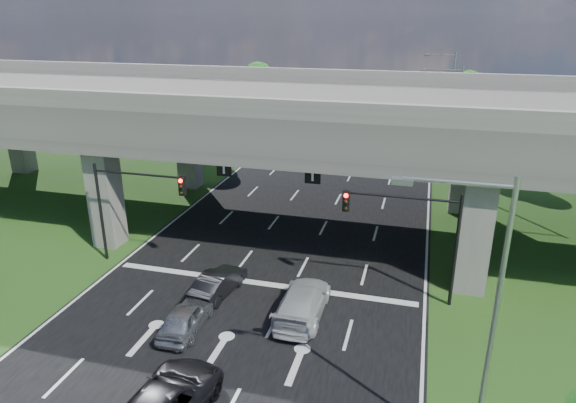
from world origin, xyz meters
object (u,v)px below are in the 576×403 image
at_px(streetlight_near, 482,309).
at_px(car_white, 302,302).
at_px(car_dark, 218,283).
at_px(car_silver, 186,318).
at_px(signal_right, 412,226).
at_px(streetlight_far, 452,118).
at_px(streetlight_beyond, 448,91).
at_px(car_trailing, 165,403).
at_px(signal_left, 131,197).

distance_m(streetlight_near, car_white, 11.19).
bearing_deg(car_dark, car_silver, 94.23).
relative_size(signal_right, car_white, 1.14).
xyz_separation_m(streetlight_far, car_dark, (-11.90, -22.17, -5.15)).
bearing_deg(signal_right, car_silver, -150.49).
bearing_deg(streetlight_near, streetlight_far, 90.00).
bearing_deg(car_silver, car_dark, -95.70).
height_order(streetlight_near, car_dark, streetlight_near).
xyz_separation_m(streetlight_beyond, car_trailing, (-10.32, -47.00, -5.05)).
xyz_separation_m(signal_left, car_trailing, (7.61, -10.95, -3.39)).
bearing_deg(car_silver, signal_right, -152.75).
bearing_deg(streetlight_near, signal_left, 150.98).
relative_size(signal_left, streetlight_beyond, 0.60).
distance_m(streetlight_near, car_silver, 13.86).
distance_m(signal_right, car_dark, 10.45).
bearing_deg(streetlight_beyond, streetlight_far, -90.00).
xyz_separation_m(car_dark, car_trailing, (1.58, -8.83, 0.10)).
distance_m(signal_right, streetlight_far, 20.25).
distance_m(car_white, car_trailing, 8.60).
height_order(streetlight_near, car_white, streetlight_near).
distance_m(signal_left, streetlight_beyond, 40.30).
distance_m(signal_right, car_white, 6.62).
bearing_deg(car_white, streetlight_near, 134.98).
height_order(signal_right, streetlight_beyond, streetlight_beyond).
xyz_separation_m(signal_left, car_silver, (5.82, -5.56, -3.49)).
bearing_deg(car_dark, streetlight_beyond, -99.64).
distance_m(streetlight_far, car_white, 24.61).
height_order(signal_right, signal_left, same).
bearing_deg(streetlight_beyond, signal_right, -93.61).
bearing_deg(car_white, car_dark, -10.59).
bearing_deg(car_white, streetlight_far, -107.82).
xyz_separation_m(streetlight_beyond, car_white, (-7.13, -39.01, -5.05)).
xyz_separation_m(signal_left, streetlight_near, (17.92, -9.94, 1.66)).
distance_m(streetlight_far, streetlight_beyond, 16.00).
relative_size(signal_right, streetlight_beyond, 0.60).
distance_m(car_dark, car_trailing, 8.97).
height_order(streetlight_far, car_dark, streetlight_far).
bearing_deg(streetlight_beyond, streetlight_near, -90.00).
bearing_deg(car_trailing, car_dark, -73.94).
relative_size(car_dark, car_trailing, 0.73).
bearing_deg(streetlight_near, car_dark, 146.65).
relative_size(signal_right, car_trailing, 1.08).
bearing_deg(signal_left, streetlight_far, 48.22).
xyz_separation_m(streetlight_near, streetlight_far, (0.00, 30.00, 0.00)).
height_order(signal_left, car_white, signal_left).
height_order(streetlight_beyond, car_white, streetlight_beyond).
bearing_deg(streetlight_far, signal_right, -96.47).
bearing_deg(car_silver, car_white, -154.56).
relative_size(streetlight_far, car_silver, 2.54).
bearing_deg(streetlight_far, signal_left, -131.78).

